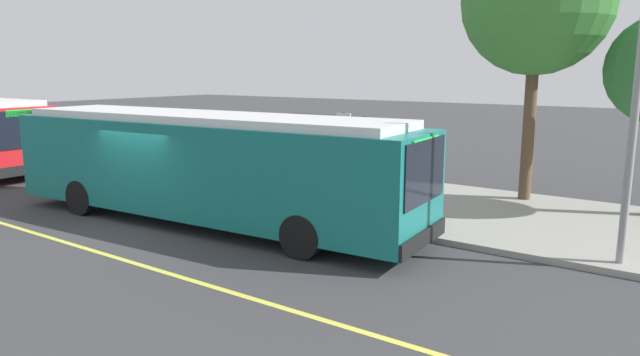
{
  "coord_description": "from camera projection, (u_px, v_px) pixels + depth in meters",
  "views": [
    {
      "loc": [
        12.23,
        -9.44,
        4.06
      ],
      "look_at": [
        4.53,
        1.52,
        1.52
      ],
      "focal_mm": 32.03,
      "sensor_mm": 36.0,
      "label": 1
    }
  ],
  "objects": [
    {
      "name": "transit_bus_main",
      "position": [
        205.0,
        164.0,
        15.1
      ],
      "size": [
        12.49,
        3.37,
        2.95
      ],
      "color": "#146B66",
      "rests_on": "ground_plane"
    },
    {
      "name": "bus_shelter",
      "position": [
        312.0,
        137.0,
        18.57
      ],
      "size": [
        2.9,
        1.6,
        2.48
      ],
      "color": "#333338",
      "rests_on": "sidewalk_curb"
    },
    {
      "name": "lane_stripe_center",
      "position": [
        73.0,
        245.0,
        13.48
      ],
      "size": [
        36.0,
        0.14,
        0.01
      ],
      "primitive_type": "cube",
      "color": "#E0D64C",
      "rests_on": "ground_plane"
    },
    {
      "name": "ground_plane",
      "position": [
        149.0,
        224.0,
        15.25
      ],
      "size": [
        120.0,
        120.0,
        0.0
      ],
      "primitive_type": "plane",
      "color": "#38383A"
    },
    {
      "name": "waiting_bench",
      "position": [
        315.0,
        177.0,
        18.6
      ],
      "size": [
        1.6,
        0.48,
        0.95
      ],
      "color": "brown",
      "rests_on": "sidewalk_curb"
    },
    {
      "name": "utility_pole",
      "position": [
        635.0,
        107.0,
        11.18
      ],
      "size": [
        0.16,
        0.16,
        6.4
      ],
      "primitive_type": "cylinder",
      "color": "gray",
      "rests_on": "sidewalk_curb"
    },
    {
      "name": "sidewalk_curb",
      "position": [
        288.0,
        185.0,
        20.06
      ],
      "size": [
        44.0,
        6.4,
        0.15
      ],
      "primitive_type": "cube",
      "color": "gray",
      "rests_on": "ground_plane"
    },
    {
      "name": "pedestrian_commuter",
      "position": [
        269.0,
        167.0,
        17.66
      ],
      "size": [
        0.24,
        0.4,
        1.69
      ],
      "color": "#282D47",
      "rests_on": "sidewalk_curb"
    },
    {
      "name": "street_tree_near_shelter",
      "position": [
        537.0,
        0.0,
        16.55
      ],
      "size": [
        4.37,
        4.37,
        8.12
      ],
      "color": "brown",
      "rests_on": "sidewalk_curb"
    },
    {
      "name": "route_sign_post",
      "position": [
        344.0,
        149.0,
        15.47
      ],
      "size": [
        0.44,
        0.08,
        2.8
      ],
      "color": "#333338",
      "rests_on": "sidewalk_curb"
    }
  ]
}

